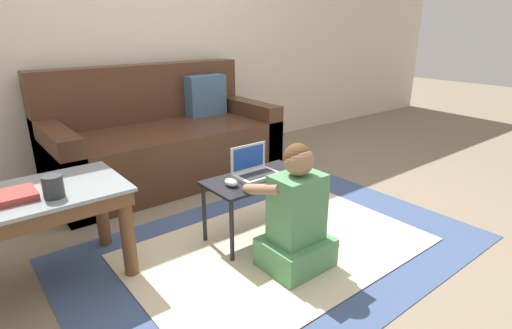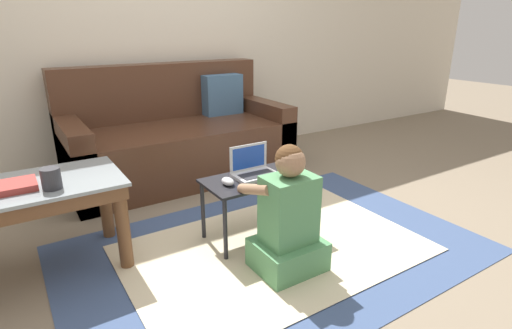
% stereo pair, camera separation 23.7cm
% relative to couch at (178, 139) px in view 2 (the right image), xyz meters
% --- Properties ---
extents(ground_plane, '(16.00, 16.00, 0.00)m').
position_rel_couch_xyz_m(ground_plane, '(0.03, -1.25, -0.31)').
color(ground_plane, '#7F705B').
extents(wall_back, '(9.00, 0.06, 2.50)m').
position_rel_couch_xyz_m(wall_back, '(0.03, 0.47, 0.94)').
color(wall_back, beige).
rests_on(wall_back, ground_plane).
extents(area_rug, '(2.33, 1.54, 0.01)m').
position_rel_couch_xyz_m(area_rug, '(-0.02, -1.49, -0.31)').
color(area_rug, '#3D517A').
rests_on(area_rug, ground_plane).
extents(couch, '(1.80, 0.90, 0.92)m').
position_rel_couch_xyz_m(couch, '(0.00, 0.00, 0.00)').
color(couch, '#4C2D1E').
rests_on(couch, ground_plane).
extents(coffee_table, '(0.81, 0.51, 0.49)m').
position_rel_couch_xyz_m(coffee_table, '(-1.14, -1.00, 0.09)').
color(coffee_table, gray).
rests_on(coffee_table, ground_plane).
extents(laptop_desk, '(0.63, 0.33, 0.39)m').
position_rel_couch_xyz_m(laptop_desk, '(-0.02, -1.29, 0.03)').
color(laptop_desk, black).
rests_on(laptop_desk, ground_plane).
extents(laptop, '(0.25, 0.17, 0.18)m').
position_rel_couch_xyz_m(laptop, '(-0.02, -1.27, 0.11)').
color(laptop, silver).
rests_on(laptop, laptop_desk).
extents(computer_mouse, '(0.06, 0.09, 0.04)m').
position_rel_couch_xyz_m(computer_mouse, '(-0.22, -1.30, 0.09)').
color(computer_mouse, silver).
rests_on(computer_mouse, laptop_desk).
extents(person_seated, '(0.35, 0.42, 0.69)m').
position_rel_couch_xyz_m(person_seated, '(-0.08, -1.67, -0.03)').
color(person_seated, '#518E5B').
rests_on(person_seated, ground_plane).
extents(cup_on_table, '(0.09, 0.09, 0.10)m').
position_rel_couch_xyz_m(cup_on_table, '(-1.07, -1.13, 0.23)').
color(cup_on_table, '#2D2D33').
rests_on(cup_on_table, coffee_table).
extents(book_on_table, '(0.25, 0.18, 0.03)m').
position_rel_couch_xyz_m(book_on_table, '(-1.26, -1.04, 0.20)').
color(book_on_table, '#99332D').
rests_on(book_on_table, coffee_table).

